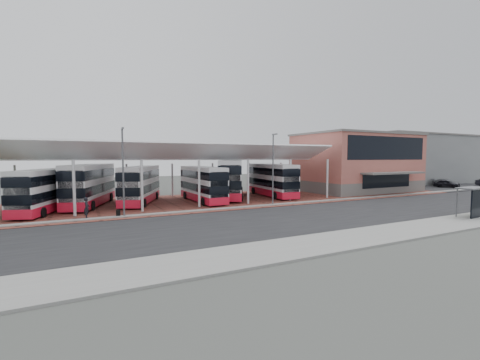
# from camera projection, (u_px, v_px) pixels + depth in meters

# --- Properties ---
(ground) EXTENTS (140.00, 140.00, 0.00)m
(ground) POSITION_uv_depth(u_px,v_px,m) (291.00, 216.00, 29.89)
(ground) COLOR #3C3F3B
(road) EXTENTS (120.00, 14.00, 0.02)m
(road) POSITION_uv_depth(u_px,v_px,m) (298.00, 217.00, 29.00)
(road) COLOR black
(road) RESTS_ON ground
(forecourt) EXTENTS (72.00, 16.00, 0.06)m
(forecourt) POSITION_uv_depth(u_px,v_px,m) (245.00, 198.00, 42.36)
(forecourt) COLOR brown
(forecourt) RESTS_ON ground
(sidewalk) EXTENTS (120.00, 4.00, 0.14)m
(sidewalk) POSITION_uv_depth(u_px,v_px,m) (370.00, 236.00, 21.88)
(sidewalk) COLOR slate
(sidewalk) RESTS_ON ground
(north_kerb) EXTENTS (120.00, 0.80, 0.14)m
(north_kerb) POSITION_uv_depth(u_px,v_px,m) (258.00, 206.00, 35.40)
(north_kerb) COLOR slate
(north_kerb) RESTS_ON ground
(carpark_surface) EXTENTS (22.00, 10.00, 0.08)m
(carpark_surface) POSITION_uv_depth(u_px,v_px,m) (456.00, 187.00, 58.64)
(carpark_surface) COLOR black
(carpark_surface) RESTS_ON ground
(yellow_line_near) EXTENTS (120.00, 0.12, 0.01)m
(yellow_line_near) POSITION_uv_depth(u_px,v_px,m) (348.00, 231.00, 23.66)
(yellow_line_near) COLOR #D2B500
(yellow_line_near) RESTS_ON road
(yellow_line_far) EXTENTS (120.00, 0.12, 0.01)m
(yellow_line_far) POSITION_uv_depth(u_px,v_px,m) (345.00, 230.00, 23.93)
(yellow_line_far) COLOR #D2B500
(yellow_line_far) RESTS_ON road
(canopy) EXTENTS (37.00, 11.63, 7.07)m
(canopy) POSITION_uv_depth(u_px,v_px,m) (184.00, 154.00, 39.18)
(canopy) COLOR silver
(canopy) RESTS_ON ground
(terminal) EXTENTS (18.40, 14.40, 9.25)m
(terminal) POSITION_uv_depth(u_px,v_px,m) (356.00, 162.00, 52.33)
(terminal) COLOR #615E5B
(terminal) RESTS_ON ground
(warehouse) EXTENTS (30.50, 20.50, 10.25)m
(warehouse) POSITION_uv_depth(u_px,v_px,m) (402.00, 159.00, 72.54)
(warehouse) COLOR slate
(warehouse) RESTS_ON ground
(lamp_west) EXTENTS (0.16, 0.90, 8.07)m
(lamp_west) POSITION_uv_depth(u_px,v_px,m) (123.00, 169.00, 28.85)
(lamp_west) COLOR #525358
(lamp_west) RESTS_ON ground
(lamp_east) EXTENTS (0.16, 0.90, 8.07)m
(lamp_east) POSITION_uv_depth(u_px,v_px,m) (273.00, 167.00, 36.07)
(lamp_east) COLOR #525358
(lamp_east) RESTS_ON ground
(bus_0) EXTENTS (5.63, 10.41, 4.21)m
(bus_0) POSITION_uv_depth(u_px,v_px,m) (45.00, 191.00, 31.58)
(bus_0) COLOR silver
(bus_0) RESTS_ON forecourt
(bus_1) EXTENTS (6.07, 11.42, 4.61)m
(bus_1) POSITION_uv_depth(u_px,v_px,m) (90.00, 185.00, 35.63)
(bus_1) COLOR silver
(bus_1) RESTS_ON forecourt
(bus_2) EXTENTS (6.39, 10.60, 4.33)m
(bus_2) POSITION_uv_depth(u_px,v_px,m) (140.00, 185.00, 37.62)
(bus_2) COLOR silver
(bus_2) RESTS_ON forecourt
(bus_3) EXTENTS (2.66, 10.30, 4.24)m
(bus_3) POSITION_uv_depth(u_px,v_px,m) (203.00, 184.00, 39.14)
(bus_3) COLOR silver
(bus_3) RESTS_ON forecourt
(bus_4) EXTENTS (8.02, 12.07, 5.00)m
(bus_4) POSITION_uv_depth(u_px,v_px,m) (231.00, 179.00, 43.03)
(bus_4) COLOR silver
(bus_4) RESTS_ON forecourt
(bus_5) EXTENTS (3.55, 11.01, 4.46)m
(bus_5) POSITION_uv_depth(u_px,v_px,m) (272.00, 180.00, 44.51)
(bus_5) COLOR silver
(bus_5) RESTS_ON forecourt
(pedestrian) EXTENTS (0.52, 0.73, 1.89)m
(pedestrian) POSITION_uv_depth(u_px,v_px,m) (87.00, 208.00, 28.10)
(pedestrian) COLOR black
(pedestrian) RESTS_ON forecourt
(suitcase) EXTENTS (0.36, 0.25, 0.61)m
(suitcase) POSITION_uv_depth(u_px,v_px,m) (118.00, 213.00, 29.13)
(suitcase) COLOR black
(suitcase) RESTS_ON forecourt
(carpark_car_a) EXTENTS (2.95, 4.30, 1.36)m
(carpark_car_a) POSITION_uv_depth(u_px,v_px,m) (446.00, 184.00, 57.24)
(carpark_car_a) COLOR black
(carpark_car_a) RESTS_ON carpark_surface
(carpark_car_b) EXTENTS (3.12, 4.98, 1.34)m
(carpark_car_b) POSITION_uv_depth(u_px,v_px,m) (446.00, 183.00, 59.46)
(carpark_car_b) COLOR #4B4E53
(carpark_car_b) RESTS_ON carpark_surface
(bus_shelter) EXTENTS (3.35, 1.70, 2.61)m
(bus_shelter) POSITION_uv_depth(u_px,v_px,m) (477.00, 198.00, 28.70)
(bus_shelter) COLOR black
(bus_shelter) RESTS_ON sidewalk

